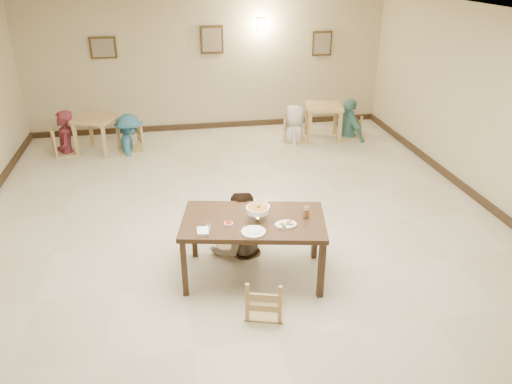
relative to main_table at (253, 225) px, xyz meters
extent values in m
plane|color=beige|center=(0.04, 1.02, -0.72)|extent=(10.00, 10.00, 0.00)
plane|color=silver|center=(0.04, 1.02, 2.28)|extent=(10.00, 10.00, 0.00)
plane|color=#C2B48D|center=(0.04, 6.02, 0.78)|extent=(10.00, 0.00, 10.00)
cube|color=#302215|center=(0.04, 5.99, -0.66)|extent=(8.00, 0.06, 0.12)
cube|color=#302215|center=(4.01, 1.02, -0.66)|extent=(0.06, 10.00, 0.12)
cube|color=#3B2B14|center=(-2.16, 5.98, 1.18)|extent=(0.55, 0.03, 0.45)
cube|color=gray|center=(-2.16, 5.97, 1.18)|extent=(0.45, 0.01, 0.37)
cube|color=#3B2B14|center=(0.14, 5.98, 1.28)|extent=(0.50, 0.03, 0.60)
cube|color=gray|center=(0.14, 5.97, 1.28)|extent=(0.41, 0.01, 0.49)
cube|color=#3B2B14|center=(2.64, 5.98, 1.13)|extent=(0.45, 0.03, 0.55)
cube|color=gray|center=(2.64, 5.97, 1.13)|extent=(0.37, 0.01, 0.45)
cube|color=#FFD88C|center=(1.24, 5.98, 1.58)|extent=(0.16, 0.05, 0.22)
cube|color=#3B2514|center=(0.00, 0.00, 0.05)|extent=(1.88, 1.29, 0.06)
cube|color=#3B2514|center=(-0.87, -0.26, -0.35)|extent=(0.07, 0.07, 0.75)
cube|color=#3B2514|center=(0.70, -0.57, -0.35)|extent=(0.07, 0.07, 0.75)
cube|color=#3B2514|center=(-0.70, 0.57, -0.35)|extent=(0.07, 0.07, 0.75)
cube|color=#3B2514|center=(0.87, 0.26, -0.35)|extent=(0.07, 0.07, 0.75)
cube|color=tan|center=(-0.13, 0.71, -0.27)|extent=(0.46, 0.46, 0.05)
cube|color=tan|center=(0.01, -0.72, -0.30)|extent=(0.44, 0.44, 0.05)
imported|color=gray|center=(-0.09, 0.63, 0.13)|extent=(0.95, 0.80, 1.72)
torus|color=silver|center=(0.05, -0.04, 0.20)|extent=(0.22, 0.22, 0.01)
cylinder|color=silver|center=(0.05, -0.04, 0.10)|extent=(0.06, 0.06, 0.03)
cone|color=#FFA526|center=(0.05, -0.04, 0.14)|extent=(0.03, 0.03, 0.05)
cylinder|color=white|center=(0.05, -0.04, 0.23)|extent=(0.28, 0.28, 0.06)
cylinder|color=#A6571F|center=(0.05, -0.04, 0.26)|extent=(0.24, 0.24, 0.01)
sphere|color=#2D7223|center=(0.06, -0.04, 0.27)|extent=(0.04, 0.04, 0.04)
cylinder|color=silver|center=(0.15, 0.02, 0.28)|extent=(0.13, 0.08, 0.09)
cylinder|color=silver|center=(0.13, 0.01, 0.14)|extent=(0.01, 0.01, 0.13)
cylinder|color=silver|center=(-0.04, 0.01, 0.14)|extent=(0.01, 0.01, 0.13)
cylinder|color=silver|center=(0.05, -0.13, 0.14)|extent=(0.01, 0.01, 0.13)
cylinder|color=white|center=(0.11, 0.28, 0.09)|extent=(0.30, 0.30, 0.02)
ellipsoid|color=white|center=(0.11, 0.28, 0.10)|extent=(0.20, 0.17, 0.07)
cylinder|color=white|center=(-0.05, -0.32, 0.09)|extent=(0.28, 0.28, 0.02)
ellipsoid|color=white|center=(-0.05, -0.32, 0.10)|extent=(0.19, 0.16, 0.06)
cylinder|color=white|center=(0.35, -0.22, 0.09)|extent=(0.26, 0.26, 0.02)
sphere|color=#2D7223|center=(0.31, -0.29, 0.12)|extent=(0.04, 0.04, 0.04)
cylinder|color=white|center=(-0.31, -0.07, 0.09)|extent=(0.11, 0.11, 0.02)
cylinder|color=#990702|center=(-0.31, -0.07, 0.10)|extent=(0.08, 0.08, 0.01)
cube|color=white|center=(-0.63, -0.21, 0.10)|extent=(0.14, 0.18, 0.03)
cube|color=silver|center=(-0.57, -0.12, 0.09)|extent=(0.04, 0.19, 0.01)
cube|color=silver|center=(-0.54, -0.12, 0.09)|extent=(0.04, 0.19, 0.01)
cylinder|color=white|center=(0.63, -0.07, 0.16)|extent=(0.08, 0.08, 0.15)
cylinder|color=orange|center=(0.63, -0.07, 0.14)|extent=(0.07, 0.07, 0.11)
cube|color=tan|center=(-2.37, 4.88, -0.02)|extent=(0.95, 0.95, 0.06)
cube|color=tan|center=(-2.77, 4.70, -0.39)|extent=(0.07, 0.07, 0.67)
cube|color=tan|center=(-2.20, 4.48, -0.39)|extent=(0.07, 0.07, 0.67)
cube|color=tan|center=(-2.55, 5.28, -0.39)|extent=(0.07, 0.07, 0.67)
cube|color=tan|center=(-1.97, 5.05, -0.39)|extent=(0.07, 0.07, 0.67)
cube|color=tan|center=(2.38, 4.80, 0.00)|extent=(0.88, 0.88, 0.06)
cube|color=tan|center=(2.01, 4.54, -0.38)|extent=(0.07, 0.07, 0.70)
cube|color=tan|center=(2.64, 4.43, -0.38)|extent=(0.07, 0.07, 0.70)
cube|color=tan|center=(2.12, 5.17, -0.38)|extent=(0.07, 0.07, 0.70)
cube|color=tan|center=(2.75, 5.05, -0.38)|extent=(0.07, 0.07, 0.70)
cube|color=tan|center=(-3.01, 4.90, -0.24)|extent=(0.50, 0.50, 0.05)
cube|color=tan|center=(-1.73, 4.83, -0.26)|extent=(0.47, 0.47, 0.05)
cube|color=tan|center=(1.75, 4.81, -0.28)|extent=(0.46, 0.46, 0.05)
cube|color=tan|center=(3.01, 4.86, -0.30)|extent=(0.43, 0.43, 0.05)
imported|color=maroon|center=(-3.01, 4.90, 0.16)|extent=(0.51, 0.70, 1.78)
imported|color=teal|center=(-1.73, 4.83, 0.04)|extent=(0.68, 1.05, 1.53)
imported|color=silver|center=(1.75, 4.81, 0.07)|extent=(0.68, 0.87, 1.58)
imported|color=teal|center=(3.01, 4.86, 0.13)|extent=(0.75, 1.09, 1.71)
camera|label=1|loc=(-0.91, -5.19, 2.98)|focal=35.00mm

